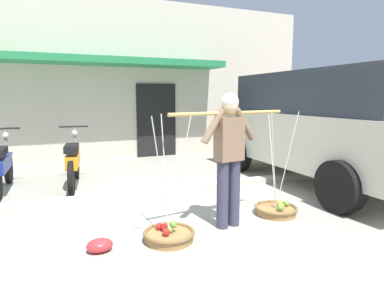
# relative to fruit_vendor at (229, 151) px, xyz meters

# --- Properties ---
(ground_plane) EXTENTS (90.00, 90.00, 0.00)m
(ground_plane) POSITION_rel_fruit_vendor_xyz_m (-0.51, 0.98, -0.98)
(ground_plane) COLOR #9E998C
(sidewalk_curb) EXTENTS (20.00, 0.24, 0.10)m
(sidewalk_curb) POSITION_rel_fruit_vendor_xyz_m (-0.51, 1.68, -0.93)
(sidewalk_curb) COLOR #BAB4A5
(sidewalk_curb) RESTS_ON ground
(fruit_vendor) EXTENTS (1.68, 0.30, 1.70)m
(fruit_vendor) POSITION_rel_fruit_vendor_xyz_m (0.00, 0.00, 0.00)
(fruit_vendor) COLOR #38384C
(fruit_vendor) RESTS_ON ground
(fruit_basket_left_side) EXTENTS (0.60, 0.60, 1.45)m
(fruit_basket_left_side) POSITION_rel_fruit_vendor_xyz_m (-0.84, -0.12, -0.90)
(fruit_basket_left_side) COLOR #9E7542
(fruit_basket_left_side) RESTS_ON ground
(fruit_basket_right_side) EXTENTS (0.60, 0.60, 1.45)m
(fruit_basket_right_side) POSITION_rel_fruit_vendor_xyz_m (0.84, 0.12, -0.90)
(fruit_basket_right_side) COLOR #9E7542
(fruit_basket_right_side) RESTS_ON ground
(motorcycle_nearest_shop) EXTENTS (0.54, 1.82, 1.09)m
(motorcycle_nearest_shop) POSITION_rel_fruit_vendor_xyz_m (-2.88, 2.85, -0.52)
(motorcycle_nearest_shop) COLOR black
(motorcycle_nearest_shop) RESTS_ON ground
(motorcycle_second_in_row) EXTENTS (0.54, 1.82, 1.09)m
(motorcycle_second_in_row) POSITION_rel_fruit_vendor_xyz_m (-1.72, 2.80, -0.52)
(motorcycle_second_in_row) COLOR black
(motorcycle_second_in_row) RESTS_ON ground
(parked_truck) EXTENTS (2.19, 4.82, 2.10)m
(parked_truck) POSITION_rel_fruit_vendor_xyz_m (2.69, 1.27, 0.15)
(parked_truck) COLOR beige
(parked_truck) RESTS_ON ground
(storefront_building) EXTENTS (13.00, 6.00, 4.20)m
(storefront_building) POSITION_rel_fruit_vendor_xyz_m (-1.36, 7.77, 1.12)
(storefront_building) COLOR beige
(storefront_building) RESTS_ON ground
(plastic_litter_bag) EXTENTS (0.28, 0.22, 0.14)m
(plastic_litter_bag) POSITION_rel_fruit_vendor_xyz_m (-1.61, -0.11, -0.91)
(plastic_litter_bag) COLOR red
(plastic_litter_bag) RESTS_ON ground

